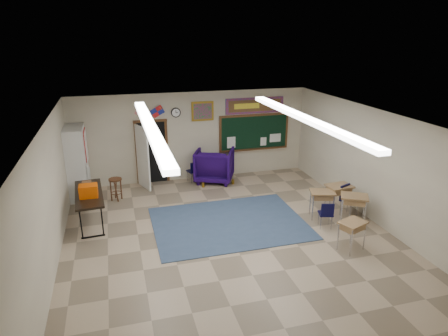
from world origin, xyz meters
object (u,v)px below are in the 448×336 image
object	(u,v)px
folding_table	(90,206)
wooden_stool	(116,189)
wingback_armchair	(214,165)
student_desk_front_left	(322,203)
student_desk_front_right	(338,197)

from	to	relation	value
folding_table	wooden_stool	size ratio (longest dim) A/B	3.04
wingback_armchair	student_desk_front_left	xyz separation A→B (m)	(2.10, -3.58, -0.13)
wingback_armchair	student_desk_front_left	distance (m)	4.15
folding_table	student_desk_front_left	bearing A→B (deg)	-16.98
wingback_armchair	wooden_stool	size ratio (longest dim) A/B	1.81
student_desk_front_left	student_desk_front_right	world-z (taller)	student_desk_front_right
wingback_armchair	student_desk_front_right	xyz separation A→B (m)	(2.72, -3.40, -0.11)
wingback_armchair	folding_table	size ratio (longest dim) A/B	0.59
wooden_stool	student_desk_front_right	bearing A→B (deg)	-23.49
student_desk_front_right	folding_table	bearing A→B (deg)	164.67
student_desk_front_left	student_desk_front_right	xyz separation A→B (m)	(0.61, 0.17, 0.03)
student_desk_front_left	folding_table	world-z (taller)	folding_table
wingback_armchair	folding_table	bearing A→B (deg)	52.85
student_desk_front_right	wooden_stool	distance (m)	6.55
folding_table	wooden_stool	xyz separation A→B (m)	(0.69, 1.36, -0.11)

